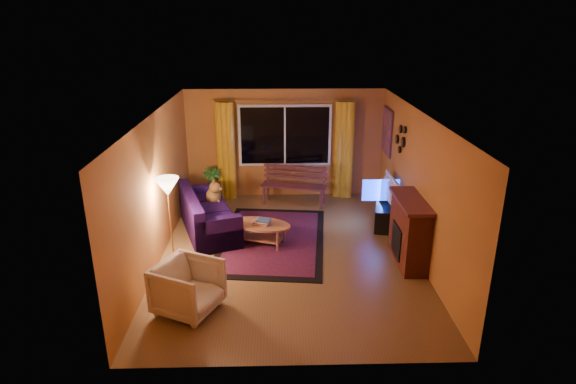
{
  "coord_description": "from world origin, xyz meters",
  "views": [
    {
      "loc": [
        -0.22,
        -7.78,
        4.0
      ],
      "look_at": [
        0.0,
        0.3,
        1.05
      ],
      "focal_mm": 30.0,
      "sensor_mm": 36.0,
      "label": 1
    }
  ],
  "objects_px": {
    "bench": "(294,195)",
    "sofa": "(209,212)",
    "floor_lamp": "(170,221)",
    "armchair": "(188,285)",
    "coffee_table": "(261,234)",
    "tv_console": "(385,214)"
  },
  "relations": [
    {
      "from": "armchair",
      "to": "tv_console",
      "type": "xyz_separation_m",
      "value": [
        3.48,
        2.99,
        -0.19
      ]
    },
    {
      "from": "armchair",
      "to": "coffee_table",
      "type": "relative_size",
      "value": 0.73
    },
    {
      "from": "floor_lamp",
      "to": "coffee_table",
      "type": "xyz_separation_m",
      "value": [
        1.49,
        0.65,
        -0.56
      ]
    },
    {
      "from": "bench",
      "to": "tv_console",
      "type": "bearing_deg",
      "value": -18.73
    },
    {
      "from": "bench",
      "to": "armchair",
      "type": "bearing_deg",
      "value": -97.57
    },
    {
      "from": "sofa",
      "to": "floor_lamp",
      "type": "height_order",
      "value": "floor_lamp"
    },
    {
      "from": "floor_lamp",
      "to": "bench",
      "type": "bearing_deg",
      "value": 50.69
    },
    {
      "from": "armchair",
      "to": "tv_console",
      "type": "bearing_deg",
      "value": -23.47
    },
    {
      "from": "sofa",
      "to": "armchair",
      "type": "xyz_separation_m",
      "value": [
        0.05,
        -2.73,
        0.01
      ]
    },
    {
      "from": "bench",
      "to": "sofa",
      "type": "distance_m",
      "value": 2.25
    },
    {
      "from": "floor_lamp",
      "to": "coffee_table",
      "type": "relative_size",
      "value": 1.34
    },
    {
      "from": "armchair",
      "to": "coffee_table",
      "type": "bearing_deg",
      "value": 1.41
    },
    {
      "from": "sofa",
      "to": "tv_console",
      "type": "xyz_separation_m",
      "value": [
        3.53,
        0.26,
        -0.18
      ]
    },
    {
      "from": "tv_console",
      "to": "sofa",
      "type": "bearing_deg",
      "value": -162.28
    },
    {
      "from": "floor_lamp",
      "to": "tv_console",
      "type": "relative_size",
      "value": 1.38
    },
    {
      "from": "tv_console",
      "to": "armchair",
      "type": "bearing_deg",
      "value": -125.75
    },
    {
      "from": "coffee_table",
      "to": "bench",
      "type": "bearing_deg",
      "value": 71.08
    },
    {
      "from": "bench",
      "to": "floor_lamp",
      "type": "height_order",
      "value": "floor_lamp"
    },
    {
      "from": "bench",
      "to": "sofa",
      "type": "xyz_separation_m",
      "value": [
        -1.72,
        -1.43,
        0.19
      ]
    },
    {
      "from": "sofa",
      "to": "floor_lamp",
      "type": "bearing_deg",
      "value": -128.79
    },
    {
      "from": "coffee_table",
      "to": "tv_console",
      "type": "bearing_deg",
      "value": 18.7
    },
    {
      "from": "bench",
      "to": "floor_lamp",
      "type": "xyz_separation_m",
      "value": [
        -2.19,
        -2.67,
        0.55
      ]
    }
  ]
}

